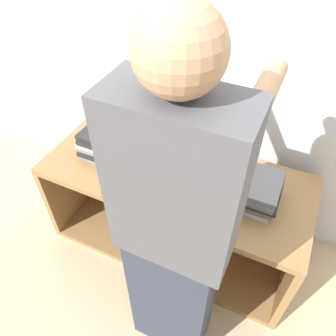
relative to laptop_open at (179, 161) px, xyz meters
The scene contains 8 objects.
ground_plane 0.73m from the laptop_open, 90.00° to the right, with size 12.00×12.00×0.00m, color tan.
wall_back 0.66m from the laptop_open, 90.00° to the left, with size 8.00×0.05×2.40m.
cart 0.35m from the laptop_open, 90.00° to the left, with size 1.42×0.59×0.59m.
laptop_open is the anchor object (origin of this frame).
laptop_stack_left 0.36m from the laptop_open, behind, with size 0.35×0.26×0.15m.
laptop_stack_right 0.36m from the laptop_open, ahead, with size 0.35×0.26×0.13m.
person 0.61m from the laptop_open, 68.08° to the right, with size 0.40×0.53×1.61m.
inventory_tag 0.39m from the laptop_open, 163.27° to the right, with size 0.06×0.02×0.01m.
Camera 1 is at (0.47, -0.81, 1.81)m, focal length 35.00 mm.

